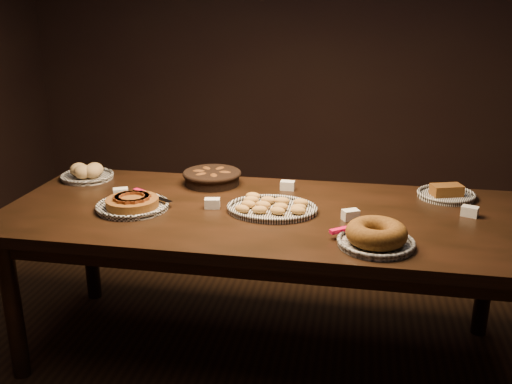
% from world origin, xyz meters
% --- Properties ---
extents(ground, '(5.00, 5.00, 0.00)m').
position_xyz_m(ground, '(0.00, 0.00, 0.00)').
color(ground, black).
rests_on(ground, ground).
extents(buffet_table, '(2.40, 1.00, 0.75)m').
position_xyz_m(buffet_table, '(0.00, 0.00, 0.68)').
color(buffet_table, black).
rests_on(buffet_table, ground).
extents(apple_tart_plate, '(0.34, 0.36, 0.06)m').
position_xyz_m(apple_tart_plate, '(-0.60, -0.08, 0.77)').
color(apple_tart_plate, white).
rests_on(apple_tart_plate, buffet_table).
extents(madeleine_platter, '(0.41, 0.33, 0.05)m').
position_xyz_m(madeleine_platter, '(0.03, -0.00, 0.77)').
color(madeleine_platter, black).
rests_on(madeleine_platter, buffet_table).
extents(bundt_cake_plate, '(0.34, 0.36, 0.10)m').
position_xyz_m(bundt_cake_plate, '(0.49, -0.31, 0.79)').
color(bundt_cake_plate, black).
rests_on(bundt_cake_plate, buffet_table).
extents(croissant_basket, '(0.37, 0.37, 0.08)m').
position_xyz_m(croissant_basket, '(-0.34, 0.34, 0.79)').
color(croissant_basket, black).
rests_on(croissant_basket, buffet_table).
extents(bread_roll_plate, '(0.28, 0.28, 0.09)m').
position_xyz_m(bread_roll_plate, '(-1.02, 0.31, 0.78)').
color(bread_roll_plate, white).
rests_on(bread_roll_plate, buffet_table).
extents(loaf_plate, '(0.28, 0.28, 0.06)m').
position_xyz_m(loaf_plate, '(0.84, 0.34, 0.77)').
color(loaf_plate, black).
rests_on(loaf_plate, buffet_table).
extents(tent_cards, '(1.71, 0.42, 0.04)m').
position_xyz_m(tent_cards, '(0.08, 0.08, 0.77)').
color(tent_cards, white).
rests_on(tent_cards, buffet_table).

